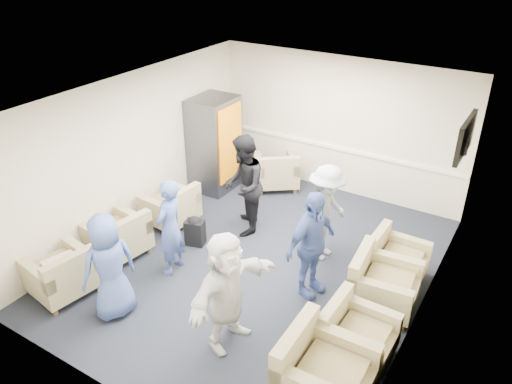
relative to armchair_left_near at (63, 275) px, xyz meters
The scene contains 25 objects.
floor 2.91m from the armchair_left_near, 46.70° to the left, with size 6.00×6.00×0.00m, color black.
ceiling 3.74m from the armchair_left_near, 46.70° to the left, with size 6.00×6.00×0.00m, color white.
back_wall 5.57m from the armchair_left_near, 68.76° to the left, with size 5.00×0.02×2.70m, color beige.
front_wall 2.40m from the armchair_left_near, 24.24° to the right, with size 5.00×0.02×2.70m, color beige.
left_wall 2.39m from the armchair_left_near, 103.74° to the left, with size 0.02×6.00×2.70m, color beige.
right_wall 5.06m from the armchair_left_near, 25.16° to the left, with size 0.02×6.00×2.70m, color beige.
chair_rail 5.49m from the armchair_left_near, 68.68° to the left, with size 4.98×0.04×0.06m, color white.
tv 6.14m from the armchair_left_near, 41.45° to the left, with size 0.10×1.00×0.58m.
armchair_left_near is the anchor object (origin of this frame).
armchair_left_mid 1.11m from the armchair_left_near, 91.07° to the left, with size 0.95×0.95×0.68m.
armchair_left_far 2.31m from the armchair_left_near, 88.12° to the left, with size 0.87×0.87×0.65m.
armchair_right_near 3.94m from the armchair_left_near, ahead, with size 0.97×0.97×0.76m.
armchair_right_midnear 4.15m from the armchair_left_near, 14.93° to the left, with size 0.82×0.82×0.65m.
armchair_right_midfar 4.51m from the armchair_left_near, 28.58° to the left, with size 0.95×0.95×0.70m.
armchair_right_far 4.86m from the armchair_left_near, 36.02° to the left, with size 0.80×0.80×0.63m.
armchair_corner 4.62m from the armchair_left_near, 78.02° to the left, with size 1.19×1.19×0.68m.
vending_machine 3.96m from the armchair_left_near, 91.58° to the left, with size 0.77×0.89×1.89m.
backpack 2.18m from the armchair_left_near, 68.15° to the left, with size 0.36×0.30×0.53m.
pillow 0.18m from the armchair_left_near, 132.07° to the left, with size 0.46×0.35×0.13m, color beige.
person_front_left 1.01m from the armchair_left_near, ahead, with size 0.76×0.49×1.55m, color #41579D.
person_mid_left 1.65m from the armchair_left_near, 52.97° to the left, with size 0.57×0.37×1.55m, color #41579D.
person_back_left 3.13m from the armchair_left_near, 65.60° to the left, with size 0.86×0.67×1.77m, color black.
person_back_right 4.00m from the armchair_left_near, 45.49° to the left, with size 1.04×0.60×1.60m, color silver.
person_mid_right 3.57m from the armchair_left_near, 32.35° to the left, with size 0.96×0.40×1.65m, color #41579D.
person_front_right 2.62m from the armchair_left_near, 10.62° to the left, with size 1.50×0.48×1.62m, color silver.
Camera 1 is at (3.38, -5.55, 4.78)m, focal length 35.00 mm.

